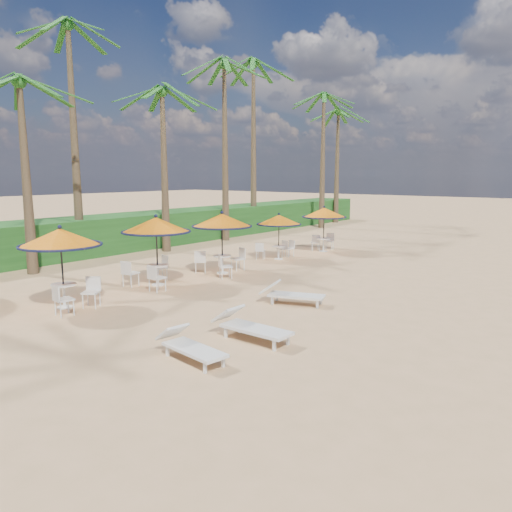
# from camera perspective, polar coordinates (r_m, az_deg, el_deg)

# --- Properties ---
(ground) EXTENTS (160.00, 160.00, 0.00)m
(ground) POSITION_cam_1_polar(r_m,az_deg,el_deg) (12.18, -7.13, -9.60)
(ground) COLOR tan
(ground) RESTS_ON ground
(scrub_hedge) EXTENTS (3.00, 40.00, 1.80)m
(scrub_hedge) POSITION_cam_1_polar(r_m,az_deg,el_deg) (29.07, -10.62, 3.23)
(scrub_hedge) COLOR #194716
(scrub_hedge) RESTS_ON ground
(station_0) EXTENTS (2.38, 2.38, 2.48)m
(station_0) POSITION_cam_1_polar(r_m,az_deg,el_deg) (15.58, -21.25, 1.16)
(station_0) COLOR black
(station_0) RESTS_ON ground
(station_1) EXTENTS (2.44, 2.44, 2.54)m
(station_1) POSITION_cam_1_polar(r_m,az_deg,el_deg) (17.92, -11.47, 2.52)
(station_1) COLOR black
(station_1) RESTS_ON ground
(station_2) EXTENTS (2.40, 2.42, 2.50)m
(station_2) POSITION_cam_1_polar(r_m,az_deg,el_deg) (19.75, -3.93, 3.22)
(station_2) COLOR black
(station_2) RESTS_ON ground
(station_3) EXTENTS (2.08, 2.16, 2.17)m
(station_3) POSITION_cam_1_polar(r_m,az_deg,el_deg) (23.14, 2.60, 3.53)
(station_3) COLOR black
(station_3) RESTS_ON ground
(station_4) EXTENTS (2.24, 2.24, 2.34)m
(station_4) POSITION_cam_1_polar(r_m,az_deg,el_deg) (25.64, 7.77, 4.48)
(station_4) COLOR black
(station_4) RESTS_ON ground
(lounger_near) EXTENTS (1.94, 0.85, 0.67)m
(lounger_near) POSITION_cam_1_polar(r_m,az_deg,el_deg) (10.96, -7.69, -10.05)
(lounger_near) COLOR silver
(lounger_near) RESTS_ON ground
(lounger_mid) EXTENTS (2.10, 0.68, 0.75)m
(lounger_mid) POSITION_cam_1_polar(r_m,az_deg,el_deg) (12.09, -0.81, -7.93)
(lounger_mid) COLOR silver
(lounger_mid) RESTS_ON ground
(lounger_far) EXTENTS (2.06, 1.25, 0.71)m
(lounger_far) POSITION_cam_1_polar(r_m,az_deg,el_deg) (15.32, 3.90, -4.29)
(lounger_far) COLOR silver
(lounger_far) RESTS_ON ground
(palm_1) EXTENTS (5.00, 5.00, 7.65)m
(palm_1) POSITION_cam_1_polar(r_m,az_deg,el_deg) (21.70, -25.38, 16.45)
(palm_1) COLOR brown
(palm_1) RESTS_ON ground
(palm_2) EXTENTS (5.00, 5.00, 10.74)m
(palm_2) POSITION_cam_1_polar(r_m,az_deg,el_deg) (25.56, -20.65, 22.17)
(palm_2) COLOR brown
(palm_2) RESTS_ON ground
(palm_3) EXTENTS (5.00, 5.00, 8.19)m
(palm_3) POSITION_cam_1_polar(r_m,az_deg,el_deg) (26.01, -10.66, 16.98)
(palm_3) COLOR brown
(palm_3) RESTS_ON ground
(palm_4) EXTENTS (5.00, 5.00, 10.34)m
(palm_4) POSITION_cam_1_polar(r_m,az_deg,el_deg) (30.27, -3.65, 19.91)
(palm_4) COLOR brown
(palm_4) RESTS_ON ground
(palm_5) EXTENTS (5.00, 5.00, 11.09)m
(palm_5) POSITION_cam_1_polar(r_m,az_deg,el_deg) (33.82, -0.29, 20.01)
(palm_5) COLOR brown
(palm_5) RESTS_ON ground
(palm_6) EXTENTS (5.00, 5.00, 9.64)m
(palm_6) POSITION_cam_1_polar(r_m,az_deg,el_deg) (37.37, 7.77, 16.81)
(palm_6) COLOR brown
(palm_6) RESTS_ON ground
(palm_7) EXTENTS (5.00, 5.00, 9.02)m
(palm_7) POSITION_cam_1_polar(r_m,az_deg,el_deg) (41.42, 9.38, 15.22)
(palm_7) COLOR brown
(palm_7) RESTS_ON ground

